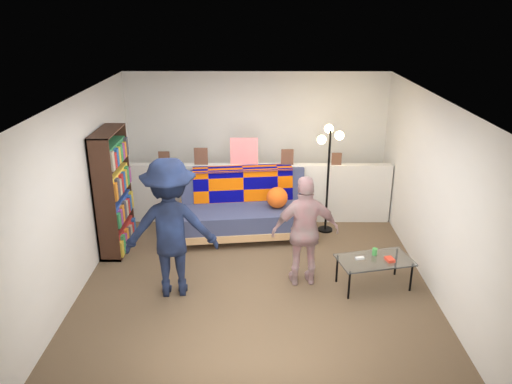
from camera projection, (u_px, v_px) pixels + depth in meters
ground at (256, 274)px, 6.82m from camera, size 5.00×5.00×0.00m
room_shell at (256, 147)px, 6.66m from camera, size 4.60×5.05×2.45m
half_wall_ledge at (256, 193)px, 8.32m from camera, size 4.45×0.15×1.00m
ledge_decor at (242, 154)px, 8.06m from camera, size 2.97×0.02×0.45m
futon_sofa at (246, 210)px, 7.86m from camera, size 2.18×1.23×0.89m
bookshelf at (113, 195)px, 7.25m from camera, size 0.30×0.91×1.81m
coffee_table at (375, 261)px, 6.40m from camera, size 1.03×0.71×0.49m
floor_lamp at (329, 158)px, 7.71m from camera, size 0.40×0.33×1.73m
person_left at (171, 228)px, 6.10m from camera, size 1.22×0.79×1.78m
person_right at (305, 231)px, 6.36m from camera, size 0.90×0.44×1.48m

